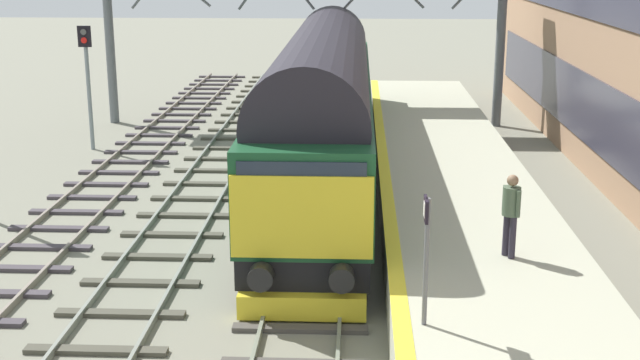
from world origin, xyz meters
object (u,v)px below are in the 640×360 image
(platform_number_sign, at_px, (426,242))
(waiting_passenger, at_px, (511,208))
(diesel_locomotive, at_px, (323,102))
(signal_post_far, at_px, (87,73))

(platform_number_sign, distance_m, waiting_passenger, 3.68)
(diesel_locomotive, distance_m, signal_post_far, 9.25)
(signal_post_far, bearing_deg, waiting_passenger, -46.34)
(diesel_locomotive, xyz_separation_m, platform_number_sign, (2.09, -11.75, -0.10))
(diesel_locomotive, bearing_deg, platform_number_sign, -79.92)
(signal_post_far, distance_m, platform_number_sign, 19.00)
(signal_post_far, relative_size, waiting_passenger, 2.61)
(diesel_locomotive, distance_m, waiting_passenger, 9.49)
(waiting_passenger, bearing_deg, signal_post_far, 16.06)
(waiting_passenger, bearing_deg, platform_number_sign, 121.62)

